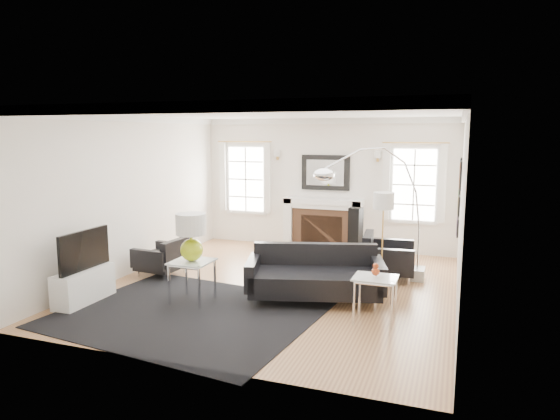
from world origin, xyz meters
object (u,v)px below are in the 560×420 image
at_px(sofa, 315,276).
at_px(armchair_right, 386,258).
at_px(fireplace, 323,225).
at_px(gourd_lamp, 191,234).
at_px(arc_floor_lamp, 374,209).
at_px(coffee_table, 350,259).
at_px(armchair_left, 163,258).

xyz_separation_m(sofa, armchair_right, (0.84, 1.51, -0.00)).
relative_size(fireplace, gourd_lamp, 2.41).
bearing_deg(arc_floor_lamp, gourd_lamp, -143.53).
xyz_separation_m(fireplace, armchair_right, (1.57, -1.69, -0.19)).
bearing_deg(fireplace, arc_floor_lamp, -56.98).
xyz_separation_m(gourd_lamp, arc_floor_lamp, (2.36, 1.75, 0.24)).
bearing_deg(fireplace, coffee_table, -63.41).
xyz_separation_m(fireplace, arc_floor_lamp, (1.42, -2.19, 0.73)).
bearing_deg(coffee_table, armchair_right, 30.15).
bearing_deg(fireplace, armchair_left, -127.06).
distance_m(armchair_right, gourd_lamp, 3.44).
distance_m(sofa, arc_floor_lamp, 1.53).
height_order(armchair_left, gourd_lamp, gourd_lamp).
distance_m(armchair_right, coffee_table, 0.65).
bearing_deg(armchair_left, gourd_lamp, -42.28).
bearing_deg(sofa, armchair_right, 60.93).
xyz_separation_m(fireplace, coffee_table, (1.01, -2.02, -0.19)).
xyz_separation_m(fireplace, gourd_lamp, (-0.94, -3.93, 0.49)).
relative_size(fireplace, armchair_right, 1.67).
bearing_deg(armchair_left, coffee_table, 14.60).
xyz_separation_m(fireplace, sofa, (0.73, -3.20, -0.19)).
relative_size(armchair_left, coffee_table, 0.98).
bearing_deg(armchair_left, armchair_right, 17.17).
xyz_separation_m(armchair_left, gourd_lamp, (1.20, -1.09, 0.73)).
xyz_separation_m(armchair_right, arc_floor_lamp, (-0.15, -0.50, 0.91)).
relative_size(sofa, coffee_table, 2.51).
height_order(fireplace, sofa, fireplace).
height_order(fireplace, arc_floor_lamp, arc_floor_lamp).
relative_size(armchair_left, gourd_lamp, 1.21).
distance_m(gourd_lamp, arc_floor_lamp, 2.95).
bearing_deg(coffee_table, fireplace, 116.59).
height_order(coffee_table, gourd_lamp, gourd_lamp).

